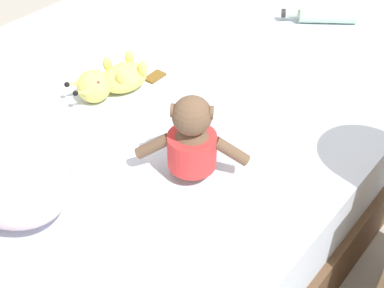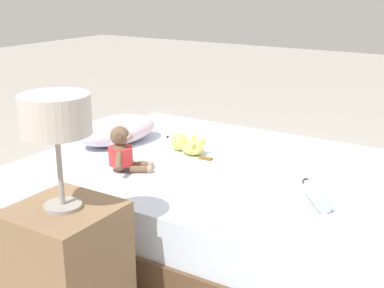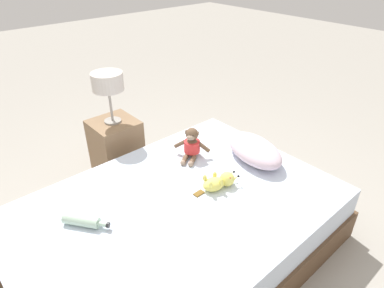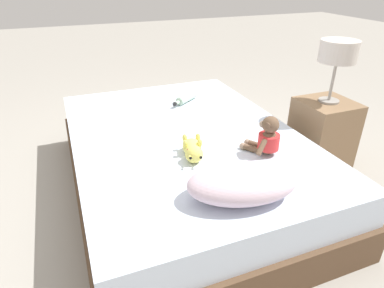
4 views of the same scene
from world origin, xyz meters
TOP-DOWN VIEW (x-y plane):
  - ground_plane at (0.00, 0.00)m, footprint 16.00×16.00m
  - bed at (0.00, 0.00)m, footprint 1.45×2.07m
  - plush_monkey at (-0.35, 0.43)m, footprint 0.26×0.25m
  - plush_yellow_creature at (0.06, 0.31)m, footprint 0.16×0.32m
  - glass_bottle at (-0.21, -0.53)m, footprint 0.26×0.21m

SIDE VIEW (x-z plane):
  - ground_plane at x=0.00m, z-range 0.00..0.00m
  - bed at x=0.00m, z-range 0.00..0.43m
  - glass_bottle at x=-0.21m, z-range 0.43..0.50m
  - plush_yellow_creature at x=0.06m, z-range 0.43..0.53m
  - plush_monkey at x=-0.35m, z-range 0.41..0.65m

